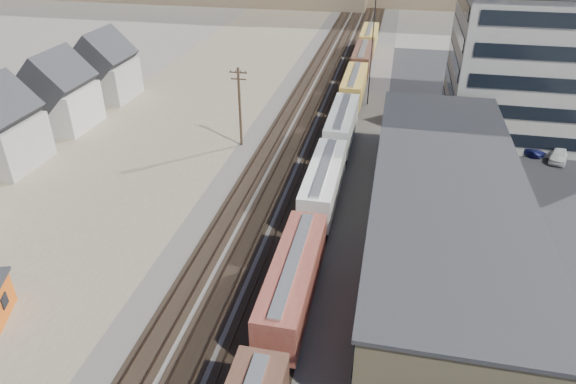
# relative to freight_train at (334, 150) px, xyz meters

# --- Properties ---
(ballast_bed) EXTENTS (18.00, 200.00, 0.06)m
(ballast_bed) POSITION_rel_freight_train_xyz_m (-3.80, 13.02, -2.76)
(ballast_bed) COLOR #4C4742
(ballast_bed) RESTS_ON ground
(dirt_yard) EXTENTS (24.00, 180.00, 0.03)m
(dirt_yard) POSITION_rel_freight_train_xyz_m (-23.80, 3.02, -2.78)
(dirt_yard) COLOR #756150
(dirt_yard) RESTS_ON ground
(asphalt_lot) EXTENTS (26.00, 120.00, 0.04)m
(asphalt_lot) POSITION_rel_freight_train_xyz_m (18.20, -1.98, -2.77)
(asphalt_lot) COLOR #232326
(asphalt_lot) RESTS_ON ground
(rail_tracks) EXTENTS (11.40, 200.00, 0.24)m
(rail_tracks) POSITION_rel_freight_train_xyz_m (-4.35, 13.02, -2.68)
(rail_tracks) COLOR black
(rail_tracks) RESTS_ON ground
(freight_train) EXTENTS (3.00, 119.74, 4.46)m
(freight_train) POSITION_rel_freight_train_xyz_m (0.00, 0.00, 0.00)
(freight_train) COLOR black
(freight_train) RESTS_ON ground
(warehouse) EXTENTS (12.40, 40.40, 7.25)m
(warehouse) POSITION_rel_freight_train_xyz_m (11.18, -11.98, 0.86)
(warehouse) COLOR tan
(warehouse) RESTS_ON ground
(office_tower) EXTENTS (22.60, 18.60, 18.45)m
(office_tower) POSITION_rel_freight_train_xyz_m (24.15, 17.97, 6.47)
(office_tower) COLOR #9E998E
(office_tower) RESTS_ON ground
(utility_pole_north) EXTENTS (2.20, 0.32, 10.00)m
(utility_pole_north) POSITION_rel_freight_train_xyz_m (-12.30, 5.02, 2.50)
(utility_pole_north) COLOR #382619
(utility_pole_north) RESTS_ON ground
(radio_mast) EXTENTS (1.20, 0.16, 18.00)m
(radio_mast) POSITION_rel_freight_train_xyz_m (2.20, 23.02, 6.33)
(radio_mast) COLOR black
(radio_mast) RESTS_ON ground
(parked_car_blue) EXTENTS (5.85, 5.06, 1.50)m
(parked_car_blue) POSITION_rel_freight_train_xyz_m (22.23, 10.31, -2.05)
(parked_car_blue) COLOR navy
(parked_car_blue) RESTS_ON ground
(parked_car_far) EXTENTS (3.22, 5.09, 1.61)m
(parked_car_far) POSITION_rel_freight_train_xyz_m (25.87, 8.68, -1.99)
(parked_car_far) COLOR white
(parked_car_far) RESTS_ON ground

